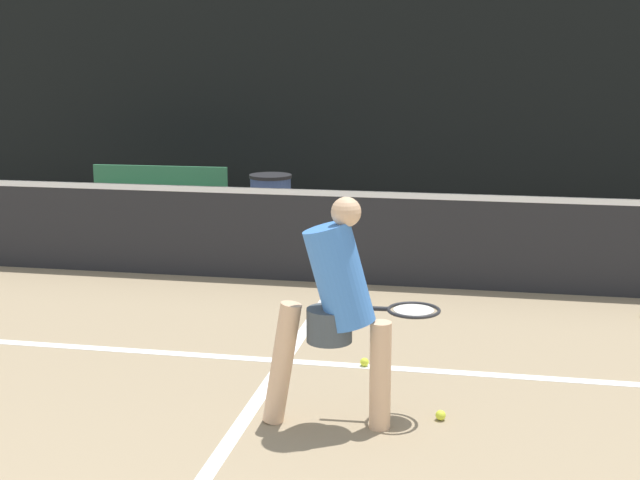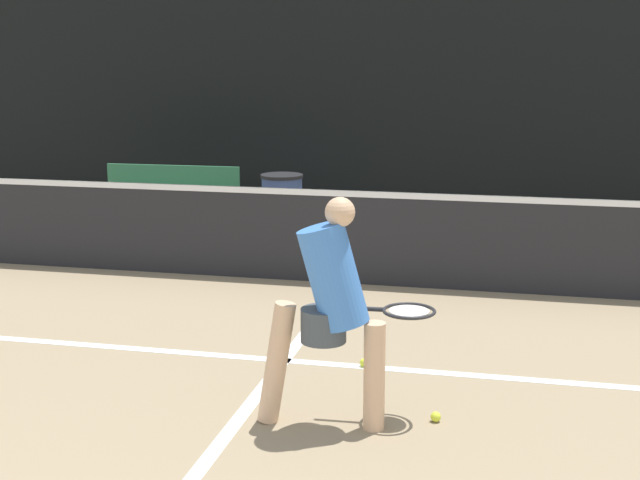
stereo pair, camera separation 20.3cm
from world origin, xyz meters
name	(u,v)px [view 2 (the right image)]	position (x,y,z in m)	size (l,w,h in m)	color
court_service_line	(284,360)	(0.00, 5.40, 0.00)	(8.25, 0.10, 0.01)	white
court_center_mark	(279,367)	(0.00, 5.26, 0.00)	(0.10, 4.99, 0.01)	white
net	(344,234)	(0.00, 7.75, 0.51)	(11.09, 0.09, 1.07)	slate
fence_back	(393,89)	(0.00, 11.01, 1.80)	(24.00, 0.06, 3.60)	black
player_practicing	(331,304)	(0.60, 4.33, 0.79)	(1.11, 0.58, 1.47)	#DBAD84
tennis_ball_scattered_2	(436,417)	(1.24, 4.52, 0.03)	(0.07, 0.07, 0.07)	#D1E033
tennis_ball_scattered_3	(364,363)	(0.62, 5.41, 0.03)	(0.07, 0.07, 0.07)	#D1E033
courtside_bench	(171,196)	(-2.67, 9.74, 0.47)	(1.79, 0.43, 0.86)	#33724C
trash_bin	(282,208)	(-1.15, 9.58, 0.41)	(0.52, 0.52, 0.82)	#384C7F
parked_car	(623,159)	(3.28, 13.99, 0.61)	(1.63, 4.29, 1.44)	black
building_far	(463,16)	(0.00, 23.73, 3.16)	(36.00, 2.40, 6.33)	beige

